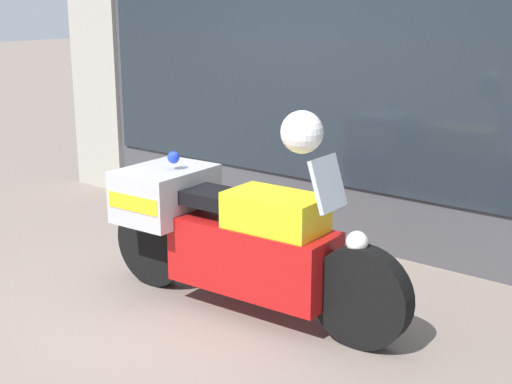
% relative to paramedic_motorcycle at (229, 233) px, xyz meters
% --- Properties ---
extents(ground_plane, '(60.00, 60.00, 0.00)m').
position_rel_paramedic_motorcycle_xyz_m(ground_plane, '(-0.37, -0.17, -0.54)').
color(ground_plane, gray).
extents(shop_building, '(6.75, 0.55, 4.16)m').
position_rel_paramedic_motorcycle_xyz_m(shop_building, '(-0.74, 1.82, 1.54)').
color(shop_building, '#424247').
rests_on(shop_building, ground).
extents(window_display, '(5.55, 0.30, 1.98)m').
position_rel_paramedic_motorcycle_xyz_m(window_display, '(-0.07, 1.86, -0.07)').
color(window_display, slate).
rests_on(window_display, ground).
extents(paramedic_motorcycle, '(2.42, 0.72, 1.19)m').
position_rel_paramedic_motorcycle_xyz_m(paramedic_motorcycle, '(0.00, 0.00, 0.00)').
color(paramedic_motorcycle, black).
rests_on(paramedic_motorcycle, ground).
extents(white_helmet, '(0.27, 0.27, 0.27)m').
position_rel_paramedic_motorcycle_xyz_m(white_helmet, '(0.59, 0.03, 0.78)').
color(white_helmet, white).
rests_on(white_helmet, paramedic_motorcycle).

